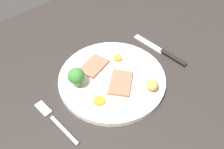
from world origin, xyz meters
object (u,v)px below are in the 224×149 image
Objects in this scene: carrot_coin_back at (99,101)px; broccoli_floret at (76,76)px; knife at (164,52)px; meat_slice_main at (93,66)px; fork at (55,121)px; meat_slice_under at (121,83)px; roast_potato_left at (152,85)px; dinner_plate at (112,79)px; carrot_coin_front at (118,58)px.

broccoli_floret reaches higher than carrot_coin_back.
carrot_coin_back is 0.15× the size of knife.
meat_slice_main reaches higher than knife.
fork is (-9.82, -4.52, -4.25)cm from broccoli_floret.
meat_slice_under is 7.61cm from carrot_coin_back.
meat_slice_under is 7.88cm from roast_potato_left.
dinner_plate is 7.99× the size of roast_potato_left.
dinner_plate is 5.11× the size of broccoli_floret.
dinner_plate is 3.63× the size of meat_slice_main.
roast_potato_left is 0.23× the size of fork.
knife is (13.47, 7.07, -2.37)cm from roast_potato_left.
fork is (-16.75, -6.61, -1.41)cm from meat_slice_main.
knife is (19.56, -8.28, -1.35)cm from meat_slice_main.
carrot_coin_front reaches higher than knife.
carrot_coin_back is at bearing -109.09° from fork.
roast_potato_left is 24.57cm from fork.
fork is (-18.13, 2.49, -1.41)cm from meat_slice_under.
meat_slice_under is at bearing -81.40° from meat_slice_main.
broccoli_floret is at bearing 95.45° from carrot_coin_back.
dinner_plate is at bearing 116.99° from roast_potato_left.
meat_slice_main and meat_slice_under have the same top height.
knife is at bearing 2.61° from meat_slice_under.
roast_potato_left is 1.23× the size of carrot_coin_back.
knife is at bearing -13.14° from broccoli_floret.
carrot_coin_front and carrot_coin_back have the same top height.
broccoli_floret reaches higher than fork.
meat_slice_under is 18.35cm from fork.
roast_potato_left is (4.71, -6.24, 1.02)cm from meat_slice_under.
carrot_coin_front is 0.83× the size of carrot_coin_back.
meat_slice_main is at bearing 16.78° from broccoli_floret.
dinner_plate is at bearing 80.29° from knife.
meat_slice_main is 0.41× the size of knife.
roast_potato_left reaches higher than knife.
dinner_plate is 3.33cm from meat_slice_under.
meat_slice_under is at bearing -100.38° from fork.
dinner_plate reaches higher than fork.
dinner_plate is 9.92cm from broccoli_floret.
dinner_plate is 1.50× the size of knife.
carrot_coin_front is 15.28cm from carrot_coin_back.
meat_slice_main reaches higher than carrot_coin_back.
meat_slice_main is 16.54cm from roast_potato_left.
roast_potato_left is 13.55cm from carrot_coin_back.
dinner_plate is 9.86× the size of carrot_coin_back.
fork is (-23.77, -4.52, -1.36)cm from carrot_coin_front.
meat_slice_main is 2.20× the size of roast_potato_left.
meat_slice_main is 11.55cm from carrot_coin_back.
carrot_coin_front is at bearing -16.60° from meat_slice_main.
dinner_plate is at bearing -145.90° from carrot_coin_front.
broccoli_floret reaches higher than dinner_plate.
roast_potato_left is 15.40cm from knife.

